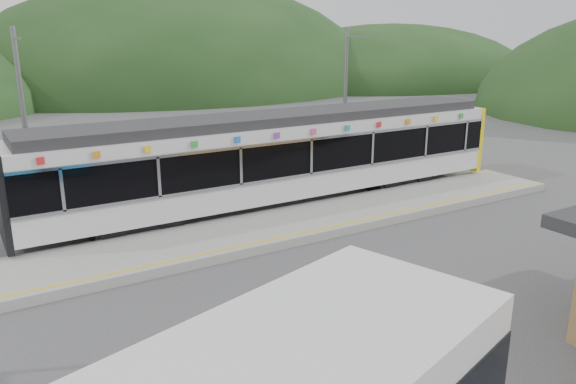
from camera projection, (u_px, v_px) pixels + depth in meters
ground at (328, 264)px, 17.10m from camera, size 120.00×120.00×0.00m
hills at (374, 193)px, 24.54m from camera, size 146.00×149.00×26.00m
platform at (274, 228)px, 19.77m from camera, size 26.00×3.20×0.30m
yellow_line at (294, 235)px, 18.66m from camera, size 26.00×0.10×0.01m
train at (280, 155)px, 22.39m from camera, size 20.44×3.01×3.74m
catenary_mast_west at (25, 126)px, 19.61m from camera, size 0.18×1.80×7.00m
catenary_mast_east at (346, 101)px, 26.63m from camera, size 0.18×1.80×7.00m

